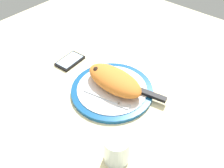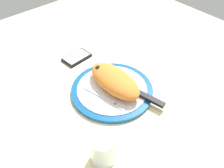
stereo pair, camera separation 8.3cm
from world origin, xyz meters
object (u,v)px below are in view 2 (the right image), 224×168
Objects in this scene: fork at (107,100)px; knife at (141,95)px; smartphone at (77,58)px; water_glass at (103,150)px; calzone at (115,81)px; plate at (112,90)px.

fork is 11.57cm from knife.
smartphone is 46.50cm from water_glass.
calzone reaches higher than smartphone.
knife is (9.19, 5.10, 1.37)cm from plate.
calzone is at bearing 72.22° from plate.
water_glass is (8.62, -23.85, 1.75)cm from knife.
calzone is at bearing -156.25° from knife.
water_glass reaches higher than plate.
fork is (3.20, -4.79, 1.08)cm from plate.
plate is at bearing -107.78° from calzone.
smartphone is at bearing 178.85° from calzone.
water_glass is at bearing -46.47° from plate.
knife is (8.80, 3.87, -2.47)cm from calzone.
knife is 2.14× the size of smartphone.
calzone is 7.19cm from fork.
fork is at bearing 136.33° from water_glass.
plate is at bearing 133.53° from water_glass.
knife reaches higher than fork.
calzone is at bearing 114.95° from fork.
plate is at bearing -150.99° from knife.
water_glass is (17.82, -18.75, 3.12)cm from plate.
water_glass is at bearing -48.91° from calzone.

